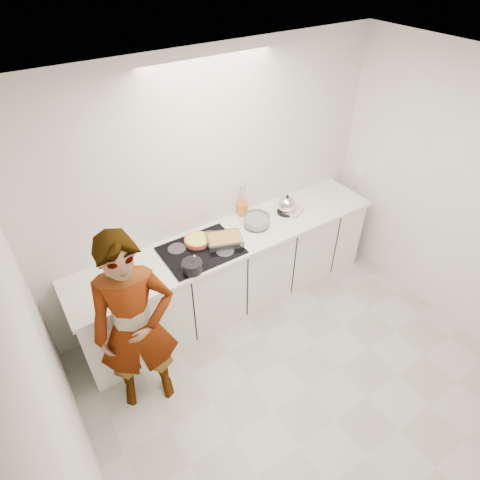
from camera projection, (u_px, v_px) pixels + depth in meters
floor at (307, 388)px, 3.65m from camera, size 3.60×3.20×0.00m
ceiling at (361, 106)px, 2.03m from camera, size 3.60×3.20×0.00m
wall_back at (213, 189)px, 3.88m from camera, size 3.60×0.00×2.60m
wall_left at (67, 423)px, 2.07m from camera, size 0.00×3.20×2.60m
wall_right at (473, 209)px, 3.62m from camera, size 0.02×3.20×2.60m
base_cabinets at (232, 273)px, 4.21m from camera, size 3.20×0.58×0.87m
countertop at (232, 239)px, 3.93m from camera, size 3.24×0.64×0.04m
hob at (201, 250)px, 3.75m from camera, size 0.72×0.54×0.01m
tart_dish at (197, 240)px, 3.82m from camera, size 0.25×0.25×0.04m
saucepan at (192, 266)px, 3.50m from camera, size 0.20×0.20×0.17m
baking_dish at (224, 239)px, 3.81m from camera, size 0.39×0.34×0.06m
mixing_bowl at (257, 221)px, 4.03m from camera, size 0.32×0.32×0.12m
tea_towel at (293, 210)px, 4.25m from camera, size 0.27×0.24×0.04m
kettle at (287, 205)px, 4.19m from camera, size 0.23×0.23×0.22m
utensil_crock at (243, 209)px, 4.18m from camera, size 0.11×0.11×0.14m
cook at (136, 328)px, 3.08m from camera, size 0.73×0.57×1.76m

